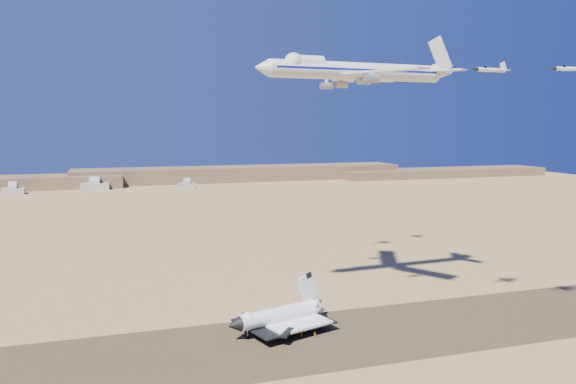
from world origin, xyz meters
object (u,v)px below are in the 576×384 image
object	(u,v)px
chase_jet_b	(570,69)
chase_jet_c	(338,74)
shuttle	(279,317)
carrier_747	(351,71)
crew_b	(302,334)
chase_jet_a	(491,70)
chase_jet_d	(383,81)
crew_a	(315,334)
crew_c	(316,336)

from	to	relation	value
chase_jet_b	chase_jet_c	distance (m)	113.78
shuttle	carrier_747	world-z (taller)	carrier_747
shuttle	crew_b	distance (m)	10.47
chase_jet_a	chase_jet_d	distance (m)	102.95
crew_a	chase_jet_c	xyz separation A→B (m)	(42.06, 82.19, 94.87)
shuttle	chase_jet_b	bearing A→B (deg)	-39.25
carrier_747	chase_jet_c	distance (m)	52.99
shuttle	crew_a	size ratio (longest dim) A/B	24.07
crew_c	crew_b	bearing A→B (deg)	-11.62
crew_a	crew_b	world-z (taller)	crew_b
crew_a	crew_c	bearing A→B (deg)	-163.40
chase_jet_b	crew_c	bearing A→B (deg)	166.40
crew_b	crew_c	distance (m)	4.81
shuttle	carrier_747	xyz separation A→B (m)	(36.38, 22.94, 86.93)
chase_jet_c	chase_jet_d	world-z (taller)	chase_jet_c
chase_jet_a	chase_jet_c	size ratio (longest dim) A/B	1.04
carrier_747	chase_jet_b	size ratio (longest dim) A/B	6.20
chase_jet_a	chase_jet_d	world-z (taller)	chase_jet_d
carrier_747	crew_b	bearing A→B (deg)	-138.08
crew_b	chase_jet_b	bearing A→B (deg)	-122.67
crew_a	chase_jet_d	distance (m)	150.81
chase_jet_c	chase_jet_d	xyz separation A→B (m)	(30.13, 11.85, -1.67)
crew_c	chase_jet_b	distance (m)	119.02
crew_c	chase_jet_b	xyz separation A→B (m)	(76.02, -24.93, 88.13)
carrier_747	crew_b	distance (m)	100.87
chase_jet_a	chase_jet_d	xyz separation A→B (m)	(12.19, 102.13, 4.22)
crew_a	chase_jet_b	size ratio (longest dim) A/B	0.12
carrier_747	chase_jet_a	bearing A→B (deg)	-52.93
crew_a	chase_jet_b	distance (m)	119.28
chase_jet_c	shuttle	bearing A→B (deg)	-135.35
crew_a	chase_jet_a	size ratio (longest dim) A/B	0.11
chase_jet_b	chase_jet_c	bearing A→B (deg)	111.97
carrier_747	chase_jet_b	xyz separation A→B (m)	(49.61, -57.88, -3.10)
crew_b	chase_jet_d	xyz separation A→B (m)	(76.39, 92.99, 93.10)
chase_jet_a	chase_jet_c	bearing A→B (deg)	94.91
chase_jet_a	chase_jet_c	world-z (taller)	chase_jet_c
shuttle	chase_jet_b	xyz separation A→B (m)	(85.99, -34.94, 83.83)
crew_b	chase_jet_a	world-z (taller)	chase_jet_a
shuttle	chase_jet_a	bearing A→B (deg)	-30.68
shuttle	chase_jet_d	world-z (taller)	chase_jet_d
crew_b	chase_jet_b	xyz separation A→B (m)	(80.24, -27.24, 87.99)
crew_b	chase_jet_a	distance (m)	110.02
carrier_747	chase_jet_a	xyz separation A→B (m)	(33.57, -39.78, -2.22)
crew_c	chase_jet_c	size ratio (longest dim) A/B	0.11
crew_c	chase_jet_a	size ratio (longest dim) A/B	0.10
shuttle	chase_jet_d	distance (m)	148.10
crew_a	chase_jet_b	world-z (taller)	chase_jet_b
crew_c	chase_jet_b	size ratio (longest dim) A/B	0.11
crew_b	chase_jet_c	bearing A→B (deg)	-43.61
carrier_747	crew_a	xyz separation A→B (m)	(-26.43, -31.70, -91.20)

